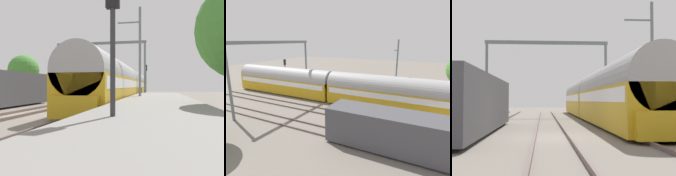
# 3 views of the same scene
# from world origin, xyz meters

# --- Properties ---
(ground) EXTENTS (120.00, 120.00, 0.00)m
(ground) POSITION_xyz_m (0.00, 0.00, 0.00)
(ground) COLOR slate
(track_west) EXTENTS (1.52, 60.00, 0.16)m
(track_west) POSITION_xyz_m (0.00, 0.00, 0.08)
(track_west) COLOR #65524F
(track_west) RESTS_ON ground
(track_east) EXTENTS (1.52, 60.00, 0.16)m
(track_east) POSITION_xyz_m (4.21, 0.00, 0.08)
(track_east) COLOR #65524F
(track_east) RESTS_ON ground
(platform) EXTENTS (4.40, 28.00, 0.90)m
(platform) POSITION_xyz_m (8.02, 2.00, 0.45)
(platform) COLOR gray
(platform) RESTS_ON ground
(passenger_train) EXTENTS (2.93, 32.85, 3.82)m
(passenger_train) POSITION_xyz_m (4.21, 13.62, 1.97)
(passenger_train) COLOR gold
(passenger_train) RESTS_ON ground
(person_crossing) EXTENTS (0.37, 0.46, 1.73)m
(person_crossing) POSITION_xyz_m (5.96, 14.19, 1.03)
(person_crossing) COLOR #2D2D2D
(person_crossing) RESTS_ON ground
(railway_signal_near) EXTENTS (0.36, 0.30, 4.69)m
(railway_signal_near) POSITION_xyz_m (6.91, -7.03, 3.02)
(railway_signal_near) COLOR #2D2D33
(railway_signal_near) RESTS_ON ground
(railway_signal_far) EXTENTS (0.36, 0.30, 4.92)m
(railway_signal_far) POSITION_xyz_m (6.12, 23.37, 3.16)
(railway_signal_far) COLOR #2D2D33
(railway_signal_far) RESTS_ON ground
(catenary_gantry) EXTENTS (12.81, 0.28, 7.86)m
(catenary_gantry) POSITION_xyz_m (0.00, 19.20, 5.66)
(catenary_gantry) COLOR slate
(catenary_gantry) RESTS_ON ground
(catenary_pole_east_mid) EXTENTS (1.90, 0.20, 8.00)m
(catenary_pole_east_mid) POSITION_xyz_m (6.56, 5.82, 4.15)
(catenary_pole_east_mid) COLOR slate
(catenary_pole_east_mid) RESTS_ON ground
(tree_west_background) EXTENTS (4.25, 4.25, 6.04)m
(tree_west_background) POSITION_xyz_m (-10.53, 17.14, 3.91)
(tree_west_background) COLOR #4C3826
(tree_west_background) RESTS_ON ground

